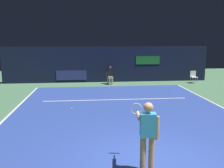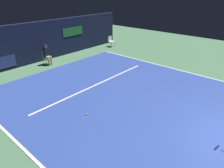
# 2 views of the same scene
# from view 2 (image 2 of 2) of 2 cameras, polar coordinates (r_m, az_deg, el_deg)

# --- Properties ---
(ground_plane) EXTENTS (29.73, 29.73, 0.00)m
(ground_plane) POSITION_cam_2_polar(r_m,az_deg,el_deg) (9.33, 4.30, -3.77)
(ground_plane) COLOR #4C7A56
(court_surface) EXTENTS (9.64, 11.44, 0.01)m
(court_surface) POSITION_cam_2_polar(r_m,az_deg,el_deg) (9.32, 4.31, -3.74)
(court_surface) COLOR #2D479E
(court_surface) RESTS_ON ground
(line_sideline_left) EXTENTS (0.10, 11.44, 0.01)m
(line_sideline_left) POSITION_cam_2_polar(r_m,az_deg,el_deg) (13.12, 17.08, 4.11)
(line_sideline_left) COLOR white
(line_sideline_left) RESTS_ON court_surface
(line_sideline_right) EXTENTS (0.10, 11.44, 0.01)m
(line_sideline_right) POSITION_cam_2_polar(r_m,az_deg,el_deg) (6.85, -22.06, -18.19)
(line_sideline_right) COLOR white
(line_sideline_right) RESTS_ON court_surface
(line_service) EXTENTS (7.52, 0.10, 0.01)m
(line_service) POSITION_cam_2_polar(r_m,az_deg,el_deg) (10.49, -4.41, -0.18)
(line_service) COLOR white
(line_service) RESTS_ON court_surface
(back_wall) EXTENTS (15.14, 0.33, 2.60)m
(back_wall) POSITION_cam_2_polar(r_m,az_deg,el_deg) (14.46, -20.83, 10.86)
(back_wall) COLOR #141933
(back_wall) RESTS_ON ground
(line_judge_on_chair) EXTENTS (0.46, 0.55, 1.32)m
(line_judge_on_chair) POSITION_cam_2_polar(r_m,az_deg,el_deg) (13.78, -17.89, 7.97)
(line_judge_on_chair) COLOR white
(line_judge_on_chair) RESTS_ON ground
(courtside_chair_near) EXTENTS (0.44, 0.42, 0.88)m
(courtside_chair_near) POSITION_cam_2_polar(r_m,az_deg,el_deg) (17.53, -0.27, 12.13)
(courtside_chair_near) COLOR white
(courtside_chair_near) RESTS_ON ground
(tennis_ball) EXTENTS (0.07, 0.07, 0.07)m
(tennis_ball) POSITION_cam_2_polar(r_m,az_deg,el_deg) (8.11, -7.12, -8.44)
(tennis_ball) COLOR #CCE033
(tennis_ball) RESTS_ON court_surface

